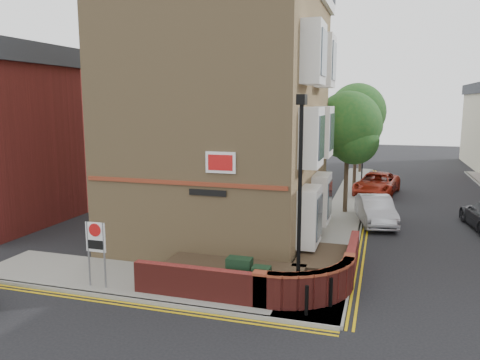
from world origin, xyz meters
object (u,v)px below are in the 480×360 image
object	(u,v)px
lamppost	(300,200)
utility_cabinet_large	(239,276)
zone_sign	(96,242)
silver_car_near	(376,210)

from	to	relation	value
lamppost	utility_cabinet_large	distance (m)	3.24
utility_cabinet_large	zone_sign	distance (m)	4.86
lamppost	utility_cabinet_large	world-z (taller)	lamppost
utility_cabinet_large	silver_car_near	world-z (taller)	silver_car_near
lamppost	utility_cabinet_large	bearing A→B (deg)	176.99
lamppost	silver_car_near	distance (m)	11.43
utility_cabinet_large	silver_car_near	distance (m)	11.54
zone_sign	silver_car_near	distance (m)	14.54
lamppost	silver_car_near	size ratio (longest dim) A/B	1.44
lamppost	zone_sign	bearing A→B (deg)	-173.93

